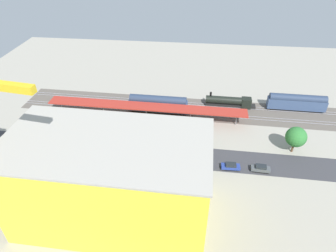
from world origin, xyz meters
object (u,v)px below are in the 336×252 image
locomotive (231,102)px  parked_car_3 (169,162)px  parked_car_4 (141,159)px  traffic_light (100,126)px  passenger_coach (297,102)px  freight_coach_far (158,104)px  parked_car_5 (113,158)px  platform_canopy_near (146,106)px  parked_car_1 (231,167)px  parked_car_2 (198,164)px  street_tree_0 (54,124)px  construction_building (111,181)px  parked_car_6 (87,157)px  box_truck_0 (86,155)px  street_tree_1 (296,137)px  street_tree_2 (181,128)px  parked_car_0 (261,169)px

locomotive → parked_car_3: locomotive is taller
parked_car_4 → traffic_light: size_ratio=0.60×
passenger_coach → freight_coach_far: (46.04, 6.29, 0.13)m
parked_car_4 → parked_car_5: parked_car_4 is taller
platform_canopy_near → parked_car_1: size_ratio=13.17×
platform_canopy_near → traffic_light: (11.04, 12.89, 0.46)m
locomotive → parked_car_1: 31.61m
locomotive → parked_car_2: bearing=72.0°
traffic_light → parked_car_5: bearing=123.3°
passenger_coach → street_tree_0: 77.62m
parked_car_1 → parked_car_5: bearing=0.0°
platform_canopy_near → construction_building: 38.41m
passenger_coach → parked_car_5: (54.93, 31.54, -2.36)m
parked_car_4 → parked_car_6: bearing=4.1°
box_truck_0 → construction_building: bearing=126.9°
platform_canopy_near → parked_car_3: bearing=114.4°
parked_car_6 → traffic_light: 9.84m
platform_canopy_near → traffic_light: 16.98m
passenger_coach → parked_car_3: bearing=38.4°
passenger_coach → parked_car_6: size_ratio=4.64×
parked_car_6 → street_tree_1: (-55.50, -9.46, 4.26)m
parked_car_3 → box_truck_0: box_truck_0 is taller
parked_car_3 → box_truck_0: (22.26, 0.46, 0.80)m
street_tree_2 → street_tree_1: bearing=179.1°
locomotive → parked_car_1: size_ratio=3.51×
parked_car_2 → parked_car_1: bearing=-178.8°
parked_car_4 → parked_car_6: size_ratio=1.08×
platform_canopy_near → parked_car_2: 27.76m
parked_car_4 → street_tree_0: bearing=-15.7°
parked_car_0 → parked_car_1: 7.57m
parked_car_0 → parked_car_6: 45.62m
parked_car_3 → parked_car_0: bearing=180.0°
street_tree_0 → parked_car_0: bearing=172.2°
passenger_coach → street_tree_0: bearing=17.7°
freight_coach_far → street_tree_2: bearing=119.1°
parked_car_3 → street_tree_2: street_tree_2 is taller
box_truck_0 → street_tree_1: street_tree_1 is taller
parked_car_0 → parked_car_6: parked_car_0 is taller
passenger_coach → construction_building: (49.69, 48.37, 6.66)m
parked_car_3 → traffic_light: traffic_light is taller
parked_car_3 → parked_car_4: size_ratio=0.96×
parked_car_1 → box_truck_0: bearing=0.7°
locomotive → freight_coach_far: 25.20m
street_tree_2 → locomotive: bearing=-125.0°
freight_coach_far → street_tree_0: bearing=31.8°
parked_car_3 → construction_building: size_ratio=0.11×
box_truck_0 → parked_car_1: bearing=-179.3°
parked_car_5 → street_tree_2: bearing=-152.1°
parked_car_1 → street_tree_0: size_ratio=0.64×
locomotive → parked_car_5: size_ratio=3.87×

